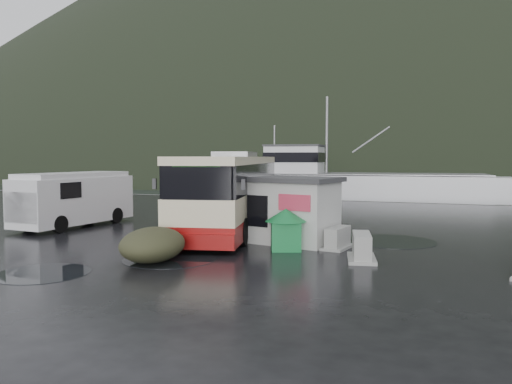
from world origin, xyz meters
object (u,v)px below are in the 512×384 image
(white_van, at_px, (75,226))
(jersey_barrier_a, at_px, (338,248))
(jersey_barrier_b, at_px, (361,260))
(waste_bin_left, at_px, (199,240))
(coach_bus, at_px, (232,229))
(ticket_kiosk, at_px, (294,243))
(waste_bin_right, at_px, (286,250))
(fishing_trawler, at_px, (359,194))
(dome_tent, at_px, (153,261))

(white_van, height_order, jersey_barrier_a, white_van)
(jersey_barrier_b, bearing_deg, waste_bin_left, 166.46)
(coach_bus, relative_size, ticket_kiosk, 3.90)
(coach_bus, relative_size, white_van, 2.04)
(white_van, distance_m, jersey_barrier_b, 14.25)
(coach_bus, distance_m, ticket_kiosk, 4.52)
(coach_bus, relative_size, jersey_barrier_b, 7.31)
(waste_bin_right, xyz_separation_m, jersey_barrier_a, (1.67, 0.91, 0.00))
(coach_bus, relative_size, jersey_barrier_a, 8.13)
(jersey_barrier_b, bearing_deg, coach_bus, 143.27)
(coach_bus, height_order, waste_bin_left, coach_bus)
(ticket_kiosk, xyz_separation_m, fishing_trawler, (-1.52, 26.07, 0.00))
(jersey_barrier_a, distance_m, fishing_trawler, 26.86)
(jersey_barrier_b, bearing_deg, waste_bin_right, 162.91)
(fishing_trawler, bearing_deg, waste_bin_left, -99.21)
(jersey_barrier_a, bearing_deg, jersey_barrier_b, -57.87)
(waste_bin_left, xyz_separation_m, jersey_barrier_b, (6.57, -1.58, 0.00))
(dome_tent, relative_size, jersey_barrier_a, 1.77)
(ticket_kiosk, relative_size, fishing_trawler, 0.13)
(jersey_barrier_a, height_order, jersey_barrier_b, jersey_barrier_b)
(ticket_kiosk, bearing_deg, jersey_barrier_b, -26.74)
(ticket_kiosk, xyz_separation_m, jersey_barrier_b, (2.90, -2.35, 0.00))
(jersey_barrier_b, height_order, fishing_trawler, fishing_trawler)
(jersey_barrier_a, relative_size, jersey_barrier_b, 0.90)
(waste_bin_right, distance_m, ticket_kiosk, 1.50)
(jersey_barrier_b, bearing_deg, dome_tent, -158.15)
(coach_bus, distance_m, jersey_barrier_b, 8.24)
(white_van, bearing_deg, coach_bus, 18.20)
(fishing_trawler, bearing_deg, coach_bus, -99.94)
(ticket_kiosk, height_order, jersey_barrier_a, ticket_kiosk)
(white_van, height_order, dome_tent, white_van)
(ticket_kiosk, relative_size, jersey_barrier_a, 2.09)
(white_van, xyz_separation_m, waste_bin_right, (11.12, -2.27, 0.00))
(waste_bin_left, bearing_deg, dome_tent, -84.05)
(waste_bin_left, relative_size, dome_tent, 0.58)
(waste_bin_right, distance_m, dome_tent, 4.73)
(coach_bus, xyz_separation_m, waste_bin_right, (3.82, -4.07, 0.00))
(white_van, relative_size, jersey_barrier_a, 3.99)
(white_van, relative_size, waste_bin_left, 3.91)
(waste_bin_left, relative_size, fishing_trawler, 0.06)
(dome_tent, distance_m, jersey_barrier_b, 6.63)
(dome_tent, distance_m, ticket_kiosk, 5.82)
(dome_tent, height_order, jersey_barrier_a, dome_tent)
(waste_bin_right, bearing_deg, waste_bin_left, 169.15)
(white_van, distance_m, fishing_trawler, 27.02)
(dome_tent, xyz_separation_m, jersey_barrier_a, (5.04, 4.24, 0.00))
(white_van, bearing_deg, ticket_kiosk, 0.32)
(white_van, distance_m, dome_tent, 9.56)
(ticket_kiosk, height_order, fishing_trawler, fishing_trawler)
(jersey_barrier_a, relative_size, fishing_trawler, 0.06)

